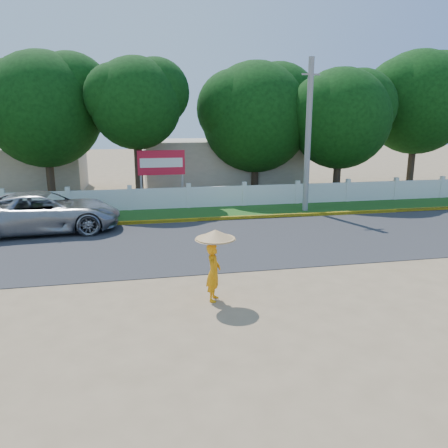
# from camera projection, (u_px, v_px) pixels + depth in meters

# --- Properties ---
(ground) EXTENTS (120.00, 120.00, 0.00)m
(ground) POSITION_uv_depth(u_px,v_px,m) (238.00, 285.00, 12.27)
(ground) COLOR #9E8460
(ground) RESTS_ON ground
(road) EXTENTS (60.00, 7.00, 0.02)m
(road) POSITION_uv_depth(u_px,v_px,m) (211.00, 242.00, 16.56)
(road) COLOR #38383A
(road) RESTS_ON ground
(grass_verge) EXTENTS (60.00, 3.50, 0.03)m
(grass_verge) POSITION_uv_depth(u_px,v_px,m) (192.00, 213.00, 21.55)
(grass_verge) COLOR #2D601E
(grass_verge) RESTS_ON ground
(curb) EXTENTS (40.00, 0.18, 0.16)m
(curb) POSITION_uv_depth(u_px,v_px,m) (197.00, 220.00, 19.92)
(curb) COLOR yellow
(curb) RESTS_ON ground
(fence) EXTENTS (40.00, 0.10, 1.10)m
(fence) POSITION_uv_depth(u_px,v_px,m) (189.00, 198.00, 22.81)
(fence) COLOR silver
(fence) RESTS_ON ground
(building_near) EXTENTS (10.00, 6.00, 3.20)m
(building_near) POSITION_uv_depth(u_px,v_px,m) (220.00, 164.00, 29.63)
(building_near) COLOR #B7AD99
(building_near) RESTS_ON ground
(building_far) EXTENTS (8.00, 5.00, 2.80)m
(building_far) POSITION_uv_depth(u_px,v_px,m) (19.00, 169.00, 28.09)
(building_far) COLOR #B7AD99
(building_far) RESTS_ON ground
(utility_pole) EXTENTS (0.28, 0.28, 7.42)m
(utility_pole) POSITION_uv_depth(u_px,v_px,m) (308.00, 137.00, 21.38)
(utility_pole) COLOR gray
(utility_pole) RESTS_ON ground
(vehicle) EXTENTS (6.15, 3.14, 1.66)m
(vehicle) POSITION_uv_depth(u_px,v_px,m) (45.00, 212.00, 17.92)
(vehicle) COLOR #96989D
(vehicle) RESTS_ON ground
(monk_with_parasol) EXTENTS (1.03, 1.03, 1.87)m
(monk_with_parasol) POSITION_uv_depth(u_px,v_px,m) (214.00, 255.00, 10.99)
(monk_with_parasol) COLOR orange
(monk_with_parasol) RESTS_ON ground
(billboard) EXTENTS (2.50, 0.13, 2.95)m
(billboard) POSITION_uv_depth(u_px,v_px,m) (161.00, 166.00, 23.23)
(billboard) COLOR gray
(billboard) RESTS_ON ground
(tree_row) EXTENTS (40.47, 8.15, 8.82)m
(tree_row) POSITION_uv_depth(u_px,v_px,m) (259.00, 112.00, 25.53)
(tree_row) COLOR #473828
(tree_row) RESTS_ON ground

